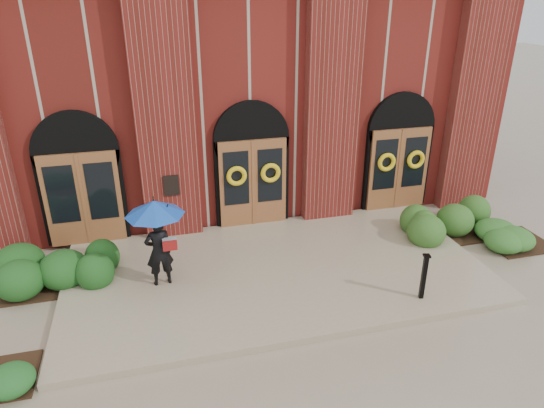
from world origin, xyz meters
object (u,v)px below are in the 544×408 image
object	(u,v)px
man_with_umbrella	(157,227)
hedge_wall_left	(52,268)
hedge_wall_right	(447,220)
metal_post	(424,276)

from	to	relation	value
man_with_umbrella	hedge_wall_left	bearing A→B (deg)	-26.65
hedge_wall_right	man_with_umbrella	bearing A→B (deg)	-174.45
metal_post	hedge_wall_left	world-z (taller)	metal_post
metal_post	hedge_wall_right	xyz separation A→B (m)	(2.45, 2.81, -0.29)
hedge_wall_left	hedge_wall_right	world-z (taller)	hedge_wall_right
metal_post	hedge_wall_left	distance (m)	8.47
metal_post	man_with_umbrella	bearing A→B (deg)	159.61
man_with_umbrella	metal_post	size ratio (longest dim) A/B	1.93
metal_post	hedge_wall_right	size ratio (longest dim) A/B	0.32
man_with_umbrella	metal_post	xyz separation A→B (m)	(5.48, -2.04, -0.89)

